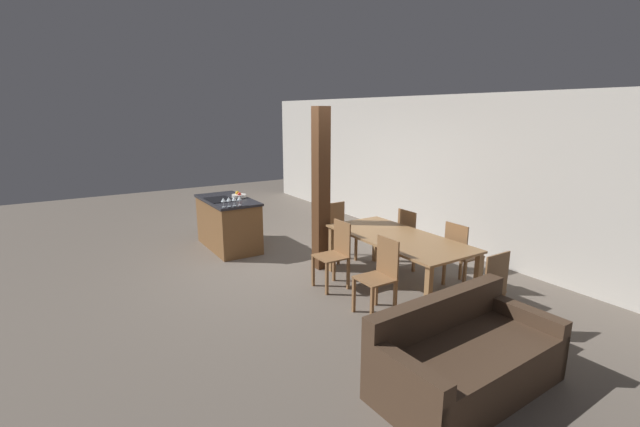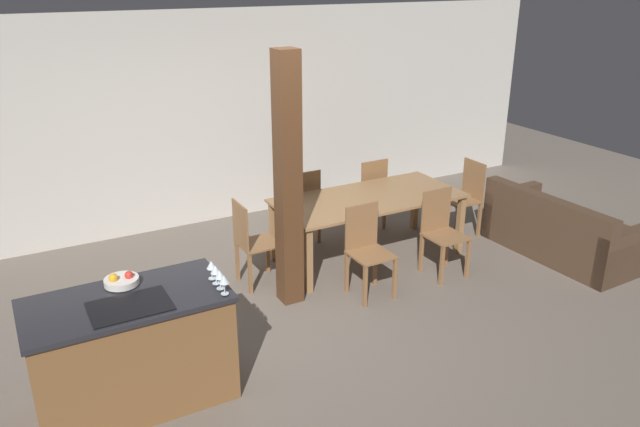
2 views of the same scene
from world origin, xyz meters
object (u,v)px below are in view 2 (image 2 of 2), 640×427
object	(u,v)px
wine_glass_end	(211,265)
timber_post	(288,183)
dining_table	(368,204)
wine_glass_near	(224,280)
kitchen_island	(132,351)
dining_chair_near_right	(442,231)
fruit_bowl	(121,280)
dining_chair_foot_end	(465,197)
wine_glass_far	(215,270)
dining_chair_far_left	(302,205)
dining_chair_head_end	(252,242)
wine_glass_middle	(220,275)
dining_chair_far_right	(369,192)
couch	(561,233)
dining_chair_near_left	(367,249)

from	to	relation	value
wine_glass_end	timber_post	size ratio (longest dim) A/B	0.06
wine_glass_end	dining_table	world-z (taller)	wine_glass_end
wine_glass_near	wine_glass_end	xyz separation A→B (m)	(0.00, 0.27, 0.00)
kitchen_island	dining_chair_near_right	xyz separation A→B (m)	(3.46, 0.62, 0.04)
fruit_bowl	dining_chair_foot_end	distance (m)	4.57
wine_glass_far	timber_post	xyz separation A→B (m)	(1.09, 0.99, 0.22)
kitchen_island	dining_chair_far_left	distance (m)	3.25
dining_chair_near_right	dining_chair_head_end	distance (m)	2.05
kitchen_island	dining_chair_foot_end	xyz separation A→B (m)	(4.42, 1.35, 0.04)
fruit_bowl	wine_glass_near	xyz separation A→B (m)	(0.63, -0.52, 0.08)
wine_glass_near	wine_glass_middle	world-z (taller)	same
dining_chair_near_right	dining_chair_far_left	size ratio (longest dim) A/B	1.00
timber_post	dining_chair_far_left	bearing A→B (deg)	57.86
wine_glass_middle	wine_glass_end	distance (m)	0.18
wine_glass_middle	dining_chair_far_right	distance (m)	3.66
dining_chair_far_left	dining_chair_far_right	world-z (taller)	same
wine_glass_end	couch	world-z (taller)	wine_glass_end
kitchen_island	dining_chair_foot_end	world-z (taller)	dining_chair_foot_end
dining_chair_near_left	dining_chair_far_left	xyz separation A→B (m)	(0.00, 1.45, 0.00)
fruit_bowl	dining_chair_near_left	bearing A→B (deg)	9.32
dining_chair_near_left	couch	bearing A→B (deg)	-7.04
wine_glass_far	dining_chair_near_left	distance (m)	2.06
dining_chair_near_left	dining_chair_head_end	world-z (taller)	same
wine_glass_near	dining_chair_far_left	world-z (taller)	wine_glass_near
kitchen_island	dining_chair_far_right	bearing A→B (deg)	30.91
wine_glass_middle	dining_chair_near_left	bearing A→B (deg)	24.22
dining_chair_far_right	timber_post	world-z (taller)	timber_post
dining_chair_far_left	dining_chair_far_right	distance (m)	0.96
fruit_bowl	dining_chair_head_end	distance (m)	1.95
wine_glass_far	dining_chair_near_left	bearing A→B (deg)	21.83
dining_chair_head_end	couch	bearing A→B (deg)	-106.63
dining_chair_near_left	dining_chair_far_right	distance (m)	1.74
fruit_bowl	couch	size ratio (longest dim) A/B	0.15
fruit_bowl	dining_chair_near_right	xyz separation A→B (m)	(3.44, 0.41, -0.45)
dining_chair_head_end	kitchen_island	bearing A→B (deg)	131.12
dining_chair_near_right	wine_glass_middle	bearing A→B (deg)	-163.49
kitchen_island	wine_glass_far	bearing A→B (deg)	-10.08
wine_glass_end	couch	distance (m)	4.43
dining_chair_near_right	timber_post	distance (m)	1.89
dining_chair_near_right	dining_table	bearing A→B (deg)	123.47
wine_glass_near	dining_chair_near_left	world-z (taller)	wine_glass_near
dining_chair_near_left	dining_chair_far_right	world-z (taller)	same
dining_table	timber_post	size ratio (longest dim) A/B	0.85
dining_chair_head_end	timber_post	distance (m)	0.92
dining_chair_near_right	dining_chair_foot_end	xyz separation A→B (m)	(0.96, 0.72, 0.00)
wine_glass_near	wine_glass_far	distance (m)	0.18
wine_glass_end	dining_chair_far_right	size ratio (longest dim) A/B	0.16
wine_glass_far	dining_chair_head_end	bearing A→B (deg)	58.73
dining_chair_foot_end	timber_post	distance (m)	2.82
fruit_bowl	wine_glass_middle	bearing A→B (deg)	-33.88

